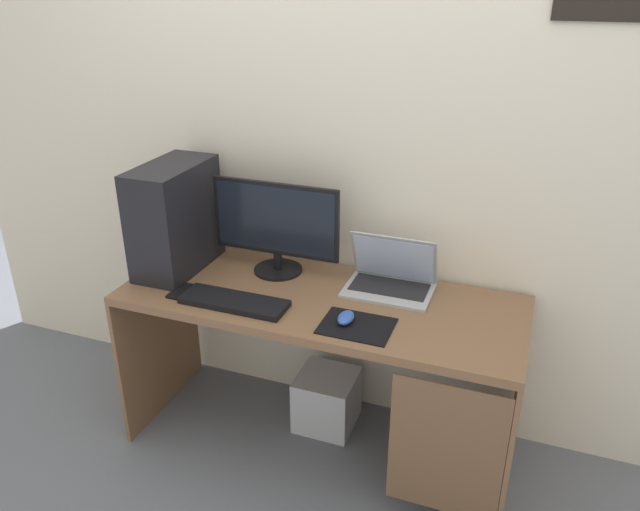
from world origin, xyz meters
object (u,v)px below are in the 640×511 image
(monitor, at_px, (276,227))
(keyboard, at_px, (234,302))
(pc_tower, at_px, (175,217))
(cell_phone, at_px, (182,291))
(subwoofer, at_px, (327,399))
(laptop, at_px, (390,279))
(mouse_left, at_px, (346,318))

(monitor, xyz_separation_m, keyboard, (-0.04, -0.32, -0.20))
(pc_tower, xyz_separation_m, cell_phone, (0.14, -0.20, -0.22))
(pc_tower, height_order, subwoofer, pc_tower)
(laptop, height_order, mouse_left, laptop)
(pc_tower, bearing_deg, cell_phone, -56.26)
(monitor, relative_size, subwoofer, 2.16)
(monitor, relative_size, mouse_left, 5.74)
(mouse_left, bearing_deg, monitor, 143.68)
(mouse_left, height_order, cell_phone, mouse_left)
(keyboard, bearing_deg, pc_tower, 150.14)
(pc_tower, height_order, laptop, pc_tower)
(monitor, height_order, subwoofer, monitor)
(pc_tower, xyz_separation_m, subwoofer, (0.65, 0.08, -0.82))
(pc_tower, bearing_deg, monitor, 13.72)
(monitor, bearing_deg, pc_tower, -166.28)
(cell_phone, bearing_deg, pc_tower, 123.74)
(cell_phone, xyz_separation_m, subwoofer, (0.52, 0.28, -0.60))
(monitor, relative_size, keyboard, 1.31)
(pc_tower, relative_size, cell_phone, 3.52)
(pc_tower, bearing_deg, mouse_left, -13.45)
(laptop, xyz_separation_m, cell_phone, (-0.77, -0.32, -0.04))
(pc_tower, distance_m, cell_phone, 0.33)
(monitor, bearing_deg, laptop, 1.78)
(laptop, bearing_deg, pc_tower, -172.65)
(subwoofer, bearing_deg, pc_tower, -173.00)
(monitor, height_order, cell_phone, monitor)
(monitor, bearing_deg, cell_phone, -132.75)
(pc_tower, bearing_deg, laptop, 7.35)
(pc_tower, distance_m, mouse_left, 0.87)
(monitor, bearing_deg, subwoofer, -5.21)
(cell_phone, bearing_deg, subwoofer, 28.66)
(laptop, height_order, cell_phone, laptop)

